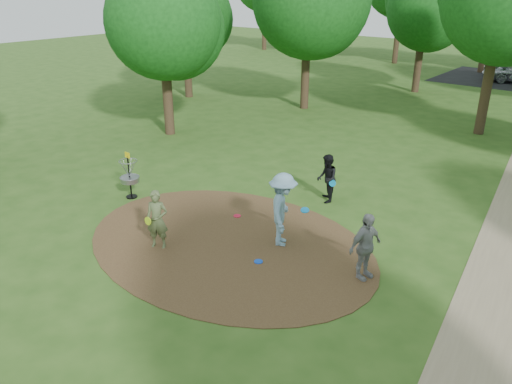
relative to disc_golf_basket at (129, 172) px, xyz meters
The scene contains 11 objects.
ground 4.59m from the disc_golf_basket, ahead, with size 100.00×100.00×0.00m, color #2D5119.
dirt_clearing 4.59m from the disc_golf_basket, ahead, with size 8.40×8.40×0.02m, color #47301C.
footpath 11.16m from the disc_golf_basket, ahead, with size 2.00×40.00×0.01m, color #8C7A5B.
player_observer_with_disc 3.60m from the disc_golf_basket, 26.43° to the right, with size 0.70×0.62×1.60m.
player_throwing_with_disc 5.68m from the disc_golf_basket, ahead, with size 1.45×1.50×2.01m.
player_walking_with_disc 6.30m from the disc_golf_basket, 36.28° to the left, with size 0.92×0.96×1.55m.
player_waiting_with_disc 8.13m from the disc_golf_basket, ahead, with size 0.65×1.05×1.67m.
disc_ground_blue 5.86m from the disc_golf_basket, ahead, with size 0.22×0.22×0.02m, color blue.
disc_ground_red 3.88m from the disc_golf_basket, 16.57° to the left, with size 0.22×0.22×0.02m, color red.
disc_golf_basket is the anchor object (origin of this frame).
tree_ring 12.81m from the disc_golf_basket, 54.35° to the left, with size 37.26×45.58×9.50m.
Camera 1 is at (8.04, -8.69, 6.56)m, focal length 35.00 mm.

